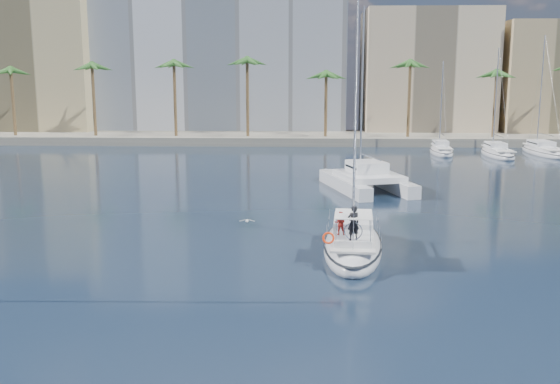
{
  "coord_description": "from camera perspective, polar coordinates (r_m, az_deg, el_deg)",
  "views": [
    {
      "loc": [
        2.23,
        -33.02,
        9.97
      ],
      "look_at": [
        0.98,
        1.5,
        3.45
      ],
      "focal_mm": 40.0,
      "sensor_mm": 36.0,
      "label": 1
    }
  ],
  "objects": [
    {
      "name": "moored_yacht_b",
      "position": [
        82.31,
        19.24,
        3.13
      ],
      "size": [
        3.32,
        10.83,
        13.72
      ],
      "primitive_type": null,
      "rotation": [
        0.0,
        0.0,
        -0.02
      ],
      "color": "silver",
      "rests_on": "ground"
    },
    {
      "name": "palm_right",
      "position": [
        95.46,
        21.87,
        10.12
      ],
      "size": [
        3.6,
        3.6,
        12.3
      ],
      "color": "brown",
      "rests_on": "ground"
    },
    {
      "name": "palm_centre",
      "position": [
        90.04,
        0.67,
        10.89
      ],
      "size": [
        3.6,
        3.6,
        12.3
      ],
      "color": "brown",
      "rests_on": "ground"
    },
    {
      "name": "quay",
      "position": [
        94.51,
        0.72,
        5.0
      ],
      "size": [
        120.0,
        14.0,
        1.2
      ],
      "primitive_type": "cube",
      "color": "gray",
      "rests_on": "ground"
    },
    {
      "name": "seagull",
      "position": [
        41.37,
        -3.03,
        -2.64
      ],
      "size": [
        1.05,
        0.45,
        0.19
      ],
      "color": "silver",
      "rests_on": "ground"
    },
    {
      "name": "moored_yacht_a",
      "position": [
        82.57,
        14.52,
        3.41
      ],
      "size": [
        3.37,
        9.52,
        11.9
      ],
      "primitive_type": null,
      "rotation": [
        0.0,
        0.0,
        -0.07
      ],
      "color": "silver",
      "rests_on": "ground"
    },
    {
      "name": "building_beige",
      "position": [
        104.89,
        13.16,
        10.43
      ],
      "size": [
        20.0,
        14.0,
        20.0
      ],
      "primitive_type": "cube",
      "color": "beige",
      "rests_on": "ground"
    },
    {
      "name": "building_tan_right",
      "position": [
        108.57,
        23.9,
        9.28
      ],
      "size": [
        18.0,
        12.0,
        18.0
      ],
      "primitive_type": "cube",
      "color": "tan",
      "rests_on": "ground"
    },
    {
      "name": "ground",
      "position": [
        34.56,
        -1.72,
        -6.08
      ],
      "size": [
        160.0,
        160.0,
        0.0
      ],
      "primitive_type": "plane",
      "color": "black",
      "rests_on": "ground"
    },
    {
      "name": "main_sloop",
      "position": [
        35.79,
        6.66,
        -4.72
      ],
      "size": [
        4.12,
        10.61,
        15.42
      ],
      "rotation": [
        0.0,
        0.0,
        -0.08
      ],
      "color": "silver",
      "rests_on": "ground"
    },
    {
      "name": "building_tan_left",
      "position": [
        111.2,
        -21.74,
        10.48
      ],
      "size": [
        22.0,
        14.0,
        22.0
      ],
      "primitive_type": "cube",
      "color": "tan",
      "rests_on": "ground"
    },
    {
      "name": "moored_yacht_c",
      "position": [
        86.3,
        22.99,
        3.21
      ],
      "size": [
        3.98,
        12.33,
        15.54
      ],
      "primitive_type": null,
      "rotation": [
        0.0,
        0.0,
        0.03
      ],
      "color": "silver",
      "rests_on": "ground"
    },
    {
      "name": "palm_left",
      "position": [
        97.03,
        -20.18,
        10.23
      ],
      "size": [
        3.6,
        3.6,
        12.3
      ],
      "color": "brown",
      "rests_on": "ground"
    },
    {
      "name": "catamaran",
      "position": [
        55.14,
        7.96,
        1.34
      ],
      "size": [
        8.02,
        11.72,
        15.74
      ],
      "rotation": [
        0.0,
        0.0,
        0.27
      ],
      "color": "silver",
      "rests_on": "ground"
    },
    {
      "name": "building_modern",
      "position": [
        107.04,
        -5.71,
        12.79
      ],
      "size": [
        42.0,
        16.0,
        28.0
      ],
      "primitive_type": "cube",
      "color": "silver",
      "rests_on": "ground"
    }
  ]
}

